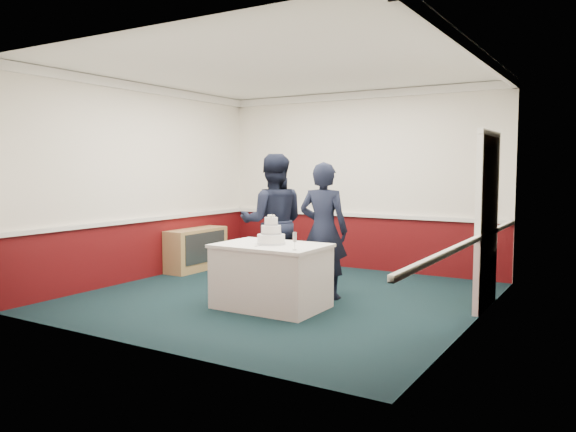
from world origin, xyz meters
The scene contains 9 objects.
ground centered at (0.00, 0.00, 0.00)m, with size 5.00×5.00×0.00m, color black.
room_shell centered at (0.08, 0.61, 1.97)m, with size 5.00×5.00×3.00m.
sideboard centered at (-2.28, 0.94, 0.35)m, with size 0.41×1.20×0.70m.
cake_table centered at (0.20, -0.57, 0.40)m, with size 1.32×0.92×0.79m.
wedding_cake centered at (0.20, -0.57, 0.90)m, with size 0.35×0.35×0.36m.
cake_knife centered at (0.17, -0.77, 0.79)m, with size 0.01×0.22×0.01m, color silver.
champagne_flute centered at (0.70, -0.85, 0.93)m, with size 0.05×0.05×0.21m.
person_man centered at (-0.34, 0.31, 0.96)m, with size 0.93×0.73×1.92m, color black.
person_woman centered at (0.50, 0.23, 0.90)m, with size 0.66×0.43×1.80m, color black.
Camera 1 is at (3.90, -6.29, 1.72)m, focal length 35.00 mm.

